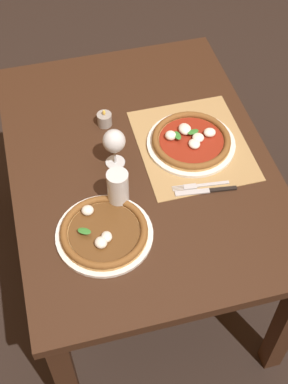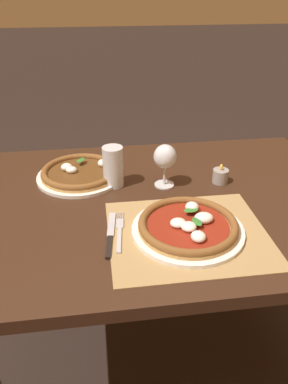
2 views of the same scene
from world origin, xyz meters
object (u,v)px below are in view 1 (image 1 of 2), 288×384
Objects in this scene: fork at (200,186)px; knife at (206,191)px; pizza_near at (191,141)px; wine_glass at (114,142)px; pint_glass at (118,189)px; votive_candle at (105,120)px; pizza_far at (104,232)px.

fork is 0.03m from knife.
fork is (-0.20, 0.03, -0.02)m from pizza_near.
wine_glass is 1.07× the size of pint_glass.
knife is (-0.22, 0.02, -0.02)m from pizza_near.
pizza_near is at bearing -4.45° from knife.
pint_glass is 0.30m from fork.
pizza_far is at bearing 167.93° from votive_candle.
votive_candle is (0.38, 0.26, 0.02)m from fork.
wine_glass is at bearing -8.81° from pint_glass.
votive_candle is at bearing -1.25° from wine_glass.
fork is (0.12, -0.36, -0.01)m from pizza_far.
pint_glass reaches higher than knife.
votive_candle is at bearing 56.65° from pizza_near.
pizza_far is at bearing 160.98° from wine_glass.
votive_candle reaches higher than fork.
wine_glass is 0.36m from knife.
pizza_near is at bearing -58.50° from pint_glass.
knife is at bearing -146.99° from votive_candle.
wine_glass is (-0.02, 0.29, 0.08)m from pizza_near.
wine_glass is at bearing 52.53° from knife.
pizza_far is 2.03× the size of wine_glass.
pizza_far is at bearing 147.94° from pint_glass.
fork is at bearing 22.21° from knife.
fork is (-0.00, -0.29, -0.06)m from pint_glass.
wine_glass is 2.15× the size of votive_candle.
votive_candle is (0.41, 0.27, 0.02)m from knife.
fork is 2.79× the size of votive_candle.
fork is at bearing -146.31° from votive_candle.
votive_candle is (0.19, 0.28, 0.00)m from pizza_near.
knife is 2.99× the size of votive_candle.
pizza_near is 1.62× the size of fork.
pint_glass is (-0.19, 0.32, 0.05)m from pizza_near.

